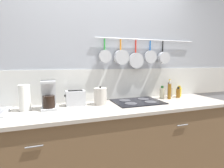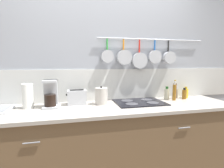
{
  "view_description": "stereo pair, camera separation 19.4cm",
  "coord_description": "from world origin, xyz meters",
  "px_view_note": "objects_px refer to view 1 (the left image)",
  "views": [
    {
      "loc": [
        -0.59,
        -1.82,
        1.39
      ],
      "look_at": [
        0.04,
        0.0,
        1.15
      ],
      "focal_mm": 28.0,
      "sensor_mm": 36.0,
      "label": 1
    },
    {
      "loc": [
        -0.4,
        -1.87,
        1.39
      ],
      "look_at": [
        0.04,
        0.0,
        1.15
      ],
      "focal_mm": 28.0,
      "sensor_mm": 36.0,
      "label": 2
    }
  ],
  "objects_px": {
    "coffee_maker": "(49,97)",
    "kettle": "(100,96)",
    "bottle_vinegar": "(179,92)",
    "toaster": "(75,98)",
    "bottle_olive_oil": "(162,93)",
    "bottle_dish_soap": "(169,91)",
    "bottle_cooking_wine": "(169,90)",
    "bottle_sesame_oil": "(171,92)",
    "paper_towel_roll": "(25,98)",
    "bottle_hot_sauce": "(178,93)"
  },
  "relations": [
    {
      "from": "bottle_dish_soap",
      "to": "bottle_cooking_wine",
      "type": "distance_m",
      "value": 0.1
    },
    {
      "from": "kettle",
      "to": "bottle_hot_sauce",
      "type": "height_order",
      "value": "kettle"
    },
    {
      "from": "paper_towel_roll",
      "to": "bottle_hot_sauce",
      "type": "relative_size",
      "value": 1.76
    },
    {
      "from": "bottle_sesame_oil",
      "to": "bottle_hot_sauce",
      "type": "relative_size",
      "value": 1.03
    },
    {
      "from": "bottle_olive_oil",
      "to": "bottle_cooking_wine",
      "type": "xyz_separation_m",
      "value": [
        0.12,
        0.01,
        0.04
      ]
    },
    {
      "from": "bottle_vinegar",
      "to": "paper_towel_roll",
      "type": "bearing_deg",
      "value": -177.03
    },
    {
      "from": "coffee_maker",
      "to": "bottle_vinegar",
      "type": "height_order",
      "value": "coffee_maker"
    },
    {
      "from": "coffee_maker",
      "to": "toaster",
      "type": "distance_m",
      "value": 0.3
    },
    {
      "from": "toaster",
      "to": "bottle_olive_oil",
      "type": "bearing_deg",
      "value": 0.07
    },
    {
      "from": "bottle_cooking_wine",
      "to": "bottle_vinegar",
      "type": "bearing_deg",
      "value": 9.53
    },
    {
      "from": "coffee_maker",
      "to": "kettle",
      "type": "distance_m",
      "value": 0.57
    },
    {
      "from": "bottle_sesame_oil",
      "to": "bottle_vinegar",
      "type": "bearing_deg",
      "value": -3.43
    },
    {
      "from": "kettle",
      "to": "bottle_cooking_wine",
      "type": "xyz_separation_m",
      "value": [
        1.03,
        0.07,
        0.02
      ]
    },
    {
      "from": "kettle",
      "to": "bottle_cooking_wine",
      "type": "distance_m",
      "value": 1.03
    },
    {
      "from": "kettle",
      "to": "bottle_olive_oil",
      "type": "bearing_deg",
      "value": 3.78
    },
    {
      "from": "paper_towel_roll",
      "to": "kettle",
      "type": "relative_size",
      "value": 1.22
    },
    {
      "from": "bottle_cooking_wine",
      "to": "bottle_dish_soap",
      "type": "bearing_deg",
      "value": -125.46
    },
    {
      "from": "paper_towel_roll",
      "to": "bottle_vinegar",
      "type": "distance_m",
      "value": 2.03
    },
    {
      "from": "coffee_maker",
      "to": "bottle_cooking_wine",
      "type": "xyz_separation_m",
      "value": [
        1.6,
        0.08,
        -0.01
      ]
    },
    {
      "from": "bottle_sesame_oil",
      "to": "bottle_dish_soap",
      "type": "bearing_deg",
      "value": -133.51
    },
    {
      "from": "paper_towel_roll",
      "to": "bottle_dish_soap",
      "type": "xyz_separation_m",
      "value": [
        1.77,
        -0.01,
        -0.02
      ]
    },
    {
      "from": "coffee_maker",
      "to": "bottle_olive_oil",
      "type": "height_order",
      "value": "coffee_maker"
    },
    {
      "from": "coffee_maker",
      "to": "kettle",
      "type": "height_order",
      "value": "coffee_maker"
    },
    {
      "from": "bottle_sesame_oil",
      "to": "bottle_olive_oil",
      "type": "bearing_deg",
      "value": -164.04
    },
    {
      "from": "coffee_maker",
      "to": "bottle_olive_oil",
      "type": "relative_size",
      "value": 1.75
    },
    {
      "from": "coffee_maker",
      "to": "bottle_dish_soap",
      "type": "bearing_deg",
      "value": -0.16
    },
    {
      "from": "paper_towel_roll",
      "to": "kettle",
      "type": "bearing_deg",
      "value": 0.13
    },
    {
      "from": "bottle_sesame_oil",
      "to": "bottle_vinegar",
      "type": "height_order",
      "value": "bottle_sesame_oil"
    },
    {
      "from": "coffee_maker",
      "to": "bottle_sesame_oil",
      "type": "height_order",
      "value": "coffee_maker"
    },
    {
      "from": "bottle_dish_soap",
      "to": "bottle_hot_sauce",
      "type": "relative_size",
      "value": 1.66
    },
    {
      "from": "kettle",
      "to": "bottle_vinegar",
      "type": "height_order",
      "value": "kettle"
    },
    {
      "from": "toaster",
      "to": "bottle_sesame_oil",
      "type": "xyz_separation_m",
      "value": [
        1.37,
        0.05,
        -0.02
      ]
    },
    {
      "from": "paper_towel_roll",
      "to": "bottle_cooking_wine",
      "type": "relative_size",
      "value": 1.04
    },
    {
      "from": "kettle",
      "to": "bottle_hot_sauce",
      "type": "xyz_separation_m",
      "value": [
        1.15,
        0.03,
        -0.03
      ]
    },
    {
      "from": "toaster",
      "to": "bottle_dish_soap",
      "type": "xyz_separation_m",
      "value": [
        1.25,
        -0.07,
        0.03
      ]
    },
    {
      "from": "bottle_dish_soap",
      "to": "bottle_cooking_wine",
      "type": "xyz_separation_m",
      "value": [
        0.06,
        0.08,
        0.0
      ]
    },
    {
      "from": "bottle_vinegar",
      "to": "bottle_dish_soap",
      "type": "bearing_deg",
      "value": -156.06
    },
    {
      "from": "bottle_sesame_oil",
      "to": "bottle_hot_sauce",
      "type": "bearing_deg",
      "value": -51.44
    },
    {
      "from": "coffee_maker",
      "to": "bottle_dish_soap",
      "type": "height_order",
      "value": "coffee_maker"
    },
    {
      "from": "toaster",
      "to": "bottle_olive_oil",
      "type": "relative_size",
      "value": 1.35
    },
    {
      "from": "coffee_maker",
      "to": "toaster",
      "type": "height_order",
      "value": "coffee_maker"
    },
    {
      "from": "toaster",
      "to": "bottle_vinegar",
      "type": "height_order",
      "value": "toaster"
    },
    {
      "from": "bottle_dish_soap",
      "to": "paper_towel_roll",
      "type": "bearing_deg",
      "value": 179.75
    },
    {
      "from": "toaster",
      "to": "bottle_dish_soap",
      "type": "relative_size",
      "value": 0.93
    },
    {
      "from": "kettle",
      "to": "bottle_sesame_oil",
      "type": "xyz_separation_m",
      "value": [
        1.08,
        0.11,
        -0.03
      ]
    },
    {
      "from": "coffee_maker",
      "to": "bottle_vinegar",
      "type": "distance_m",
      "value": 1.8
    },
    {
      "from": "bottle_vinegar",
      "to": "bottle_sesame_oil",
      "type": "bearing_deg",
      "value": 176.57
    },
    {
      "from": "coffee_maker",
      "to": "bottle_olive_oil",
      "type": "bearing_deg",
      "value": 2.52
    },
    {
      "from": "bottle_cooking_wine",
      "to": "paper_towel_roll",
      "type": "bearing_deg",
      "value": -177.75
    },
    {
      "from": "bottle_dish_soap",
      "to": "bottle_hot_sauce",
      "type": "bearing_deg",
      "value": 12.64
    }
  ]
}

